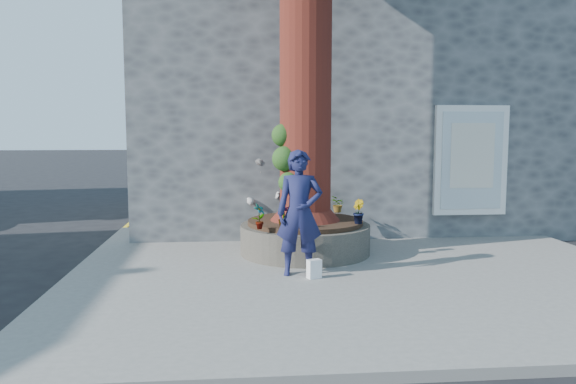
{
  "coord_description": "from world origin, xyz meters",
  "views": [
    {
      "loc": [
        -0.41,
        -7.78,
        2.31
      ],
      "look_at": [
        0.47,
        1.75,
        1.25
      ],
      "focal_mm": 35.0,
      "sensor_mm": 36.0,
      "label": 1
    }
  ],
  "objects": [
    {
      "name": "man",
      "position": [
        0.53,
        0.52,
        1.07
      ],
      "size": [
        0.73,
        0.52,
        1.9
      ],
      "primitive_type": "imported",
      "rotation": [
        0.0,
        0.0,
        -0.09
      ],
      "color": "#16193E",
      "rests_on": "pavement"
    },
    {
      "name": "plant_b",
      "position": [
        1.65,
        1.54,
        0.93
      ],
      "size": [
        0.26,
        0.26,
        0.41
      ],
      "primitive_type": "imported",
      "rotation": [
        0.0,
        0.0,
        1.76
      ],
      "color": "gray",
      "rests_on": "planter"
    },
    {
      "name": "ground",
      "position": [
        0.0,
        0.0,
        0.0
      ],
      "size": [
        120.0,
        120.0,
        0.0
      ],
      "primitive_type": "plane",
      "color": "black",
      "rests_on": "ground"
    },
    {
      "name": "stone_shop",
      "position": [
        2.5,
        7.2,
        3.16
      ],
      "size": [
        10.3,
        8.3,
        6.3
      ],
      "color": "#454749",
      "rests_on": "ground"
    },
    {
      "name": "plant_a",
      "position": [
        -0.05,
        1.15,
        0.93
      ],
      "size": [
        0.26,
        0.26,
        0.41
      ],
      "primitive_type": "imported",
      "rotation": [
        0.0,
        0.0,
        0.8
      ],
      "color": "gray",
      "rests_on": "planter"
    },
    {
      "name": "plant_d",
      "position": [
        1.55,
        2.85,
        0.88
      ],
      "size": [
        0.31,
        0.33,
        0.32
      ],
      "primitive_type": "imported",
      "rotation": [
        0.0,
        0.0,
        4.91
      ],
      "color": "gray",
      "rests_on": "planter"
    },
    {
      "name": "shopping_bag",
      "position": [
        0.73,
        0.29,
        0.26
      ],
      "size": [
        0.23,
        0.19,
        0.28
      ],
      "primitive_type": "cube",
      "rotation": [
        0.0,
        0.0,
        0.38
      ],
      "color": "white",
      "rests_on": "pavement"
    },
    {
      "name": "pavement",
      "position": [
        1.5,
        1.0,
        0.06
      ],
      "size": [
        9.0,
        8.0,
        0.12
      ],
      "primitive_type": "cube",
      "color": "slate",
      "rests_on": "ground"
    },
    {
      "name": "plant_c",
      "position": [
        0.36,
        1.15,
        0.9
      ],
      "size": [
        0.28,
        0.28,
        0.36
      ],
      "primitive_type": "imported",
      "rotation": [
        0.0,
        0.0,
        3.73
      ],
      "color": "gray",
      "rests_on": "planter"
    },
    {
      "name": "yellow_line",
      "position": [
        -3.05,
        1.0,
        0.0
      ],
      "size": [
        0.1,
        30.0,
        0.01
      ],
      "primitive_type": "cube",
      "color": "yellow",
      "rests_on": "ground"
    },
    {
      "name": "woman",
      "position": [
        0.07,
        3.31,
        0.96
      ],
      "size": [
        1.01,
        0.92,
        1.68
      ],
      "primitive_type": "imported",
      "rotation": [
        0.0,
        0.0,
        -0.44
      ],
      "color": "#A7A3A0",
      "rests_on": "pavement"
    },
    {
      "name": "planter",
      "position": [
        0.8,
        2.0,
        0.41
      ],
      "size": [
        2.3,
        2.3,
        0.6
      ],
      "color": "black",
      "rests_on": "pavement"
    }
  ]
}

